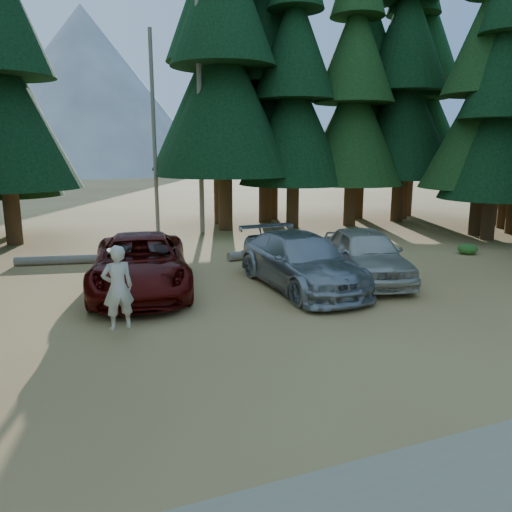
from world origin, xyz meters
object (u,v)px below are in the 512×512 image
object	(u,v)px
silver_minivan_center	(301,261)
log_mid	(286,252)
log_left	(80,259)
frisbee_player	(118,287)
red_pickup	(140,263)
log_right	(288,250)
silver_minivan_right	(365,254)

from	to	relation	value
silver_minivan_center	log_mid	bearing A→B (deg)	69.31
log_left	frisbee_player	bearing A→B (deg)	-74.97
red_pickup	frisbee_player	distance (m)	3.93
log_mid	silver_minivan_center	bearing A→B (deg)	-106.67
log_left	log_right	world-z (taller)	log_right
red_pickup	log_left	world-z (taller)	red_pickup
silver_minivan_right	log_right	distance (m)	4.71
red_pickup	log_left	size ratio (longest dim) A/B	1.31
silver_minivan_right	log_mid	world-z (taller)	silver_minivan_right
log_mid	log_right	distance (m)	0.21
red_pickup	silver_minivan_center	world-z (taller)	red_pickup
silver_minivan_center	log_left	distance (m)	8.70
red_pickup	frisbee_player	size ratio (longest dim) A/B	3.14
silver_minivan_center	frisbee_player	world-z (taller)	frisbee_player
log_left	red_pickup	bearing A→B (deg)	-59.40
red_pickup	log_mid	world-z (taller)	red_pickup
silver_minivan_center	silver_minivan_right	world-z (taller)	silver_minivan_right
red_pickup	frisbee_player	xyz separation A→B (m)	(-1.08, -3.76, 0.35)
silver_minivan_center	log_mid	xyz separation A→B (m)	(1.61, 4.53, -0.70)
log_mid	log_right	xyz separation A→B (m)	(0.15, 0.14, 0.05)
frisbee_player	log_right	distance (m)	10.35
silver_minivan_right	log_right	bearing A→B (deg)	112.71
log_right	silver_minivan_right	bearing A→B (deg)	-90.91
red_pickup	log_mid	size ratio (longest dim) A/B	1.94
red_pickup	silver_minivan_right	bearing A→B (deg)	-1.39
silver_minivan_center	red_pickup	bearing A→B (deg)	162.02
log_left	log_right	size ratio (longest dim) A/B	0.85
silver_minivan_right	log_left	bearing A→B (deg)	160.45
silver_minivan_right	log_left	distance (m)	10.54
silver_minivan_right	log_left	xyz separation A→B (m)	(-8.68, 5.94, -0.69)
silver_minivan_center	silver_minivan_right	size ratio (longest dim) A/B	1.14
red_pickup	log_right	xyz separation A→B (m)	(6.48, 3.23, -0.68)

